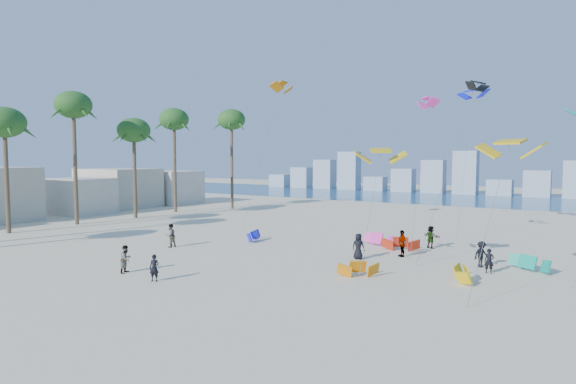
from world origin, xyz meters
The scene contains 10 objects.
ground centered at (0.00, 0.00, 0.00)m, with size 220.00×220.00×0.00m, color beige.
ocean centered at (0.00, 72.00, 0.01)m, with size 220.00×220.00×0.00m, color navy.
kitesurfer_near centered at (1.35, 4.42, 0.78)m, with size 0.57×0.37×1.55m, color black.
kitesurfer_mid centered at (-1.72, 4.89, 0.85)m, with size 0.83×0.65×1.71m, color gray.
kitesurfers_far centered at (8.96, 17.99, 0.89)m, with size 23.50×11.89×1.93m.
grounded_kites centered at (10.58, 18.17, 0.44)m, with size 23.17×11.83×0.97m.
flying_kites centered at (13.97, 20.78, 10.34)m, with size 37.72×23.50×14.89m.
palm_row centered at (-22.07, 16.16, 11.18)m, with size 7.79×44.80×14.03m.
beachfront_buildings centered at (-33.69, 20.82, 2.67)m, with size 11.50×43.00×6.00m.
distant_skyline centered at (-1.19, 82.00, 3.09)m, with size 85.00×3.00×8.40m.
Camera 1 is at (22.32, -13.93, 7.08)m, focal length 29.63 mm.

